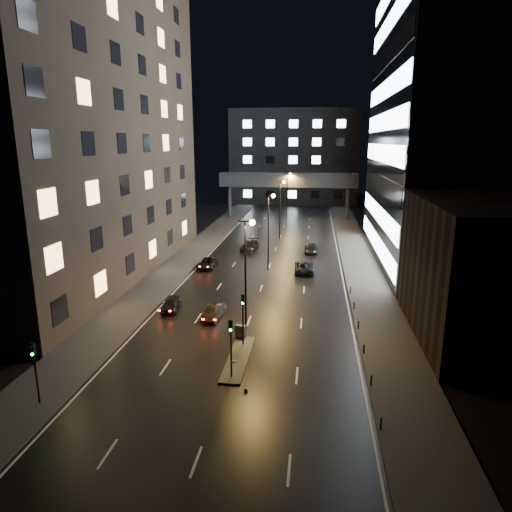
{
  "coord_description": "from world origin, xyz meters",
  "views": [
    {
      "loc": [
        5.88,
        -30.46,
        16.73
      ],
      "look_at": [
        -0.54,
        19.52,
        4.0
      ],
      "focal_mm": 32.0,
      "sensor_mm": 36.0,
      "label": 1
    }
  ],
  "objects_px": {
    "car_away_c": "(207,263)",
    "utility_cabinet": "(241,332)",
    "car_away_a": "(171,304)",
    "car_toward_a": "(304,267)",
    "car_away_d": "(250,246)",
    "car_away_b": "(214,312)",
    "car_toward_b": "(311,248)"
  },
  "relations": [
    {
      "from": "car_away_c",
      "to": "car_away_d",
      "type": "bearing_deg",
      "value": 69.14
    },
    {
      "from": "car_away_d",
      "to": "car_toward_a",
      "type": "height_order",
      "value": "car_away_d"
    },
    {
      "from": "car_away_b",
      "to": "utility_cabinet",
      "type": "distance_m",
      "value": 5.58
    },
    {
      "from": "car_away_b",
      "to": "car_toward_a",
      "type": "bearing_deg",
      "value": 69.72
    },
    {
      "from": "car_toward_a",
      "to": "car_away_b",
      "type": "bearing_deg",
      "value": 62.8
    },
    {
      "from": "car_away_c",
      "to": "utility_cabinet",
      "type": "distance_m",
      "value": 23.68
    },
    {
      "from": "car_away_d",
      "to": "car_away_b",
      "type": "bearing_deg",
      "value": -83.59
    },
    {
      "from": "car_toward_a",
      "to": "car_away_a",
      "type": "bearing_deg",
      "value": 48.52
    },
    {
      "from": "car_away_b",
      "to": "utility_cabinet",
      "type": "xyz_separation_m",
      "value": [
        3.36,
        -4.45,
        0.08
      ]
    },
    {
      "from": "car_away_d",
      "to": "car_toward_a",
      "type": "relative_size",
      "value": 1.01
    },
    {
      "from": "car_away_a",
      "to": "utility_cabinet",
      "type": "bearing_deg",
      "value": -41.65
    },
    {
      "from": "car_away_a",
      "to": "car_away_d",
      "type": "relative_size",
      "value": 0.73
    },
    {
      "from": "car_away_c",
      "to": "car_away_d",
      "type": "relative_size",
      "value": 0.87
    },
    {
      "from": "car_away_c",
      "to": "car_toward_a",
      "type": "relative_size",
      "value": 0.88
    },
    {
      "from": "car_away_c",
      "to": "car_toward_b",
      "type": "distance_m",
      "value": 17.55
    },
    {
      "from": "car_toward_b",
      "to": "utility_cabinet",
      "type": "distance_m",
      "value": 33.47
    },
    {
      "from": "car_away_d",
      "to": "car_toward_b",
      "type": "height_order",
      "value": "car_away_d"
    },
    {
      "from": "car_away_a",
      "to": "car_toward_a",
      "type": "distance_m",
      "value": 20.44
    },
    {
      "from": "car_away_d",
      "to": "utility_cabinet",
      "type": "distance_m",
      "value": 33.08
    },
    {
      "from": "car_away_a",
      "to": "car_away_d",
      "type": "distance_m",
      "value": 27.1
    },
    {
      "from": "car_away_b",
      "to": "car_away_d",
      "type": "height_order",
      "value": "car_away_d"
    },
    {
      "from": "car_away_a",
      "to": "car_away_c",
      "type": "relative_size",
      "value": 0.84
    },
    {
      "from": "car_away_a",
      "to": "utility_cabinet",
      "type": "xyz_separation_m",
      "value": [
        8.16,
        -6.1,
        0.07
      ]
    },
    {
      "from": "car_away_a",
      "to": "car_away_b",
      "type": "xyz_separation_m",
      "value": [
        4.8,
        -1.65,
        -0.01
      ]
    },
    {
      "from": "car_away_b",
      "to": "car_toward_b",
      "type": "xyz_separation_m",
      "value": [
        9.05,
        28.53,
        0.03
      ]
    },
    {
      "from": "car_away_b",
      "to": "car_toward_a",
      "type": "xyz_separation_m",
      "value": [
        8.28,
        17.36,
        0.08
      ]
    },
    {
      "from": "car_away_b",
      "to": "car_away_c",
      "type": "xyz_separation_m",
      "value": [
        -4.81,
        17.78,
        -0.01
      ]
    },
    {
      "from": "car_away_b",
      "to": "car_away_c",
      "type": "height_order",
      "value": "car_away_b"
    },
    {
      "from": "car_away_c",
      "to": "utility_cabinet",
      "type": "height_order",
      "value": "utility_cabinet"
    },
    {
      "from": "car_away_c",
      "to": "car_away_b",
      "type": "bearing_deg",
      "value": -73.67
    },
    {
      "from": "car_away_b",
      "to": "car_toward_a",
      "type": "relative_size",
      "value": 0.75
    },
    {
      "from": "car_away_a",
      "to": "car_away_d",
      "type": "height_order",
      "value": "car_away_d"
    }
  ]
}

